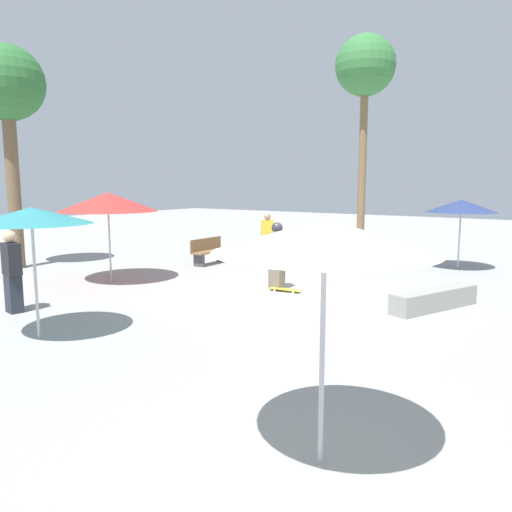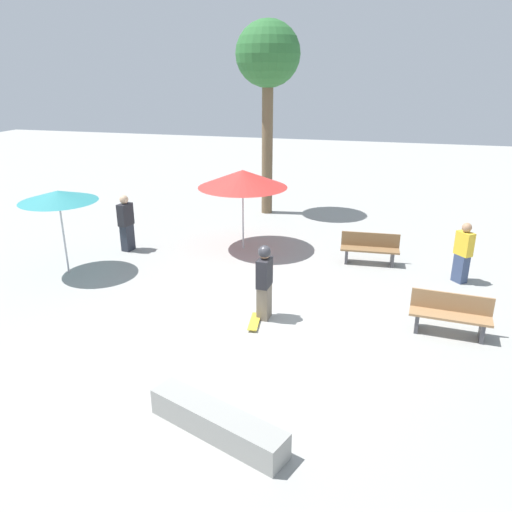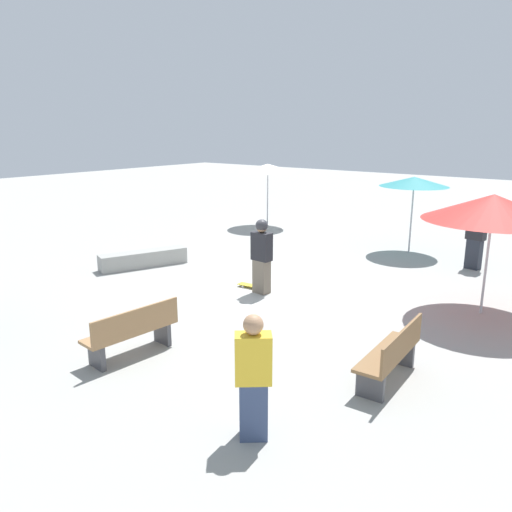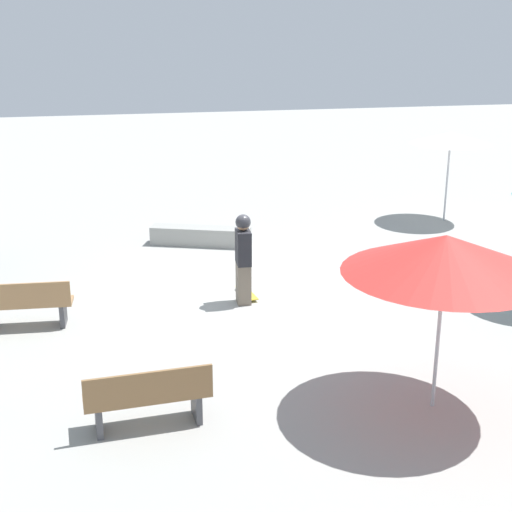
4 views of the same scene
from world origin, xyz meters
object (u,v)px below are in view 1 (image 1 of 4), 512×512
bench_far (334,254)px  bystander_far (12,272)px  shade_umbrella_teal (31,216)px  bystander_watching (267,236)px  skater_main (277,253)px  concrete_ledge (434,299)px  palm_tree_center_right (365,71)px  shade_umbrella_white (325,236)px  shade_umbrella_red (108,202)px  bench_near (209,251)px  palm_tree_far_back (7,90)px  shade_umbrella_navy (461,206)px  skateboard (285,289)px

bench_far → bystander_far: bearing=-13.2°
shade_umbrella_teal → bystander_watching: (-10.08, -2.01, -1.31)m
skater_main → shade_umbrella_teal: 5.95m
concrete_ledge → palm_tree_center_right: size_ratio=0.30×
skater_main → shade_umbrella_white: bearing=-50.5°
bench_far → palm_tree_center_right: 6.75m
shade_umbrella_red → palm_tree_center_right: size_ratio=0.34×
skater_main → bystander_watching: skater_main is taller
bench_near → bystander_watching: bystander_watching is taller
concrete_ledge → palm_tree_far_back: (2.18, -12.18, 5.19)m
concrete_ledge → bystander_watching: (-4.15, -7.01, 0.57)m
concrete_ledge → palm_tree_far_back: palm_tree_far_back is taller
concrete_ledge → bystander_watching: size_ratio=1.48×
skater_main → shade_umbrella_red: 4.74m
skater_main → bench_far: 3.88m
shade_umbrella_red → shade_umbrella_teal: 5.04m
shade_umbrella_navy → palm_tree_center_right: size_ratio=0.28×
bench_near → shade_umbrella_navy: bearing=115.1°
palm_tree_far_back → bystander_watching: size_ratio=4.28×
palm_tree_center_right → shade_umbrella_teal: bearing=-2.4°
palm_tree_far_back → bystander_far: (3.04, 5.17, -4.56)m
bench_near → bystander_watching: 2.45m
bench_near → palm_tree_center_right: bearing=141.8°
bench_near → palm_tree_far_back: (4.02, -4.42, 4.98)m
bench_near → palm_tree_far_back: size_ratio=0.24×
shade_umbrella_red → shade_umbrella_white: shade_umbrella_red is taller
shade_umbrella_red → bystander_watching: shade_umbrella_red is taller
skater_main → shade_umbrella_white: (6.38, 4.58, 1.26)m
shade_umbrella_teal → palm_tree_far_back: bearing=-117.5°
bystander_far → shade_umbrella_navy: bearing=70.8°
skateboard → bystander_far: 6.07m
shade_umbrella_red → shade_umbrella_teal: size_ratio=1.17×
shade_umbrella_white → palm_tree_center_right: size_ratio=0.30×
skater_main → palm_tree_far_back: (1.96, -8.37, 4.50)m
bench_far → shade_umbrella_navy: 4.10m
concrete_ledge → shade_umbrella_white: shade_umbrella_white is taller
bench_far → bystander_far: (8.85, -2.90, 0.42)m
bench_near → shade_umbrella_navy: shade_umbrella_navy is taller
bench_near → shade_umbrella_navy: size_ratio=0.76×
shade_umbrella_white → concrete_ledge: bearing=-173.3°
skateboard → concrete_ledge: (-0.35, 3.48, 0.16)m
bench_far → palm_tree_center_right: (-2.86, -0.37, 6.10)m
concrete_ledge → shade_umbrella_red: bearing=-76.6°
bench_far → shade_umbrella_red: (5.55, -3.95, 1.72)m
concrete_ledge → palm_tree_far_back: 13.42m
concrete_ledge → shade_umbrella_red: shade_umbrella_red is taller
shade_umbrella_red → bystander_far: shade_umbrella_red is taller
bystander_watching → bystander_far: size_ratio=0.93×
skateboard → concrete_ledge: size_ratio=0.35×
shade_umbrella_teal → palm_tree_far_back: 8.75m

